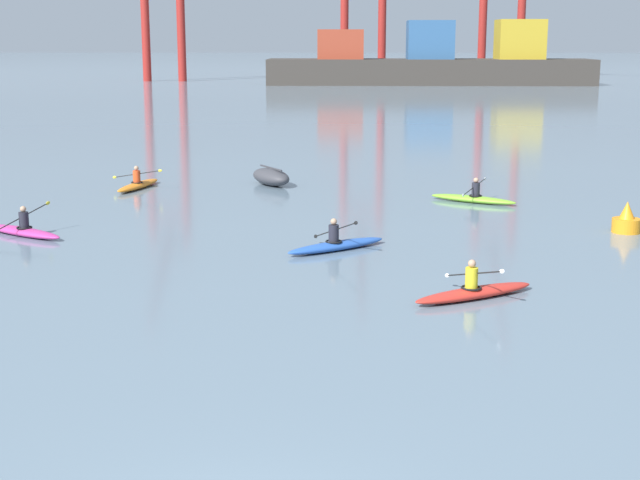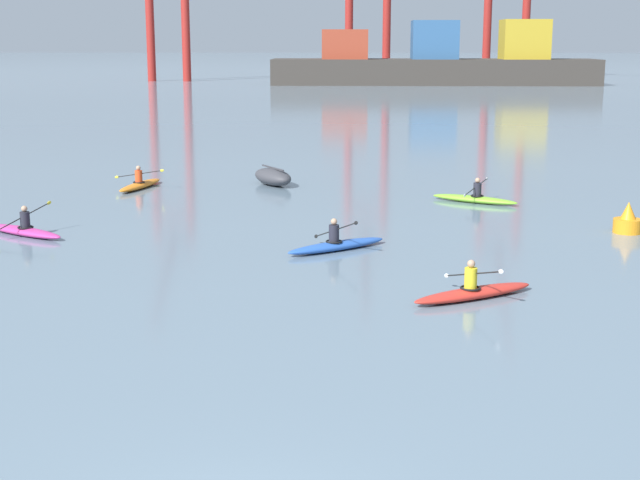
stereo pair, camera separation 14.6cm
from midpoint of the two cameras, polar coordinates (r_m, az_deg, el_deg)
The scene contains 8 objects.
container_barge at distance 126.65m, azimuth 7.19°, elevation 10.74°, with size 43.06×8.32×8.48m.
capsized_dinghy at distance 39.16m, azimuth -2.80°, elevation 3.90°, with size 2.30×2.79×0.76m.
channel_buoy at distance 31.03m, azimuth 18.51°, elevation 1.08°, with size 0.90×0.90×1.00m.
kayak_magenta at distance 30.51m, azimuth -17.60°, elevation 0.59°, with size 3.20×2.32×0.97m.
kayak_lime at distance 35.39m, azimuth 9.61°, elevation 2.55°, with size 3.24×2.23×0.95m.
kayak_orange at distance 38.97m, azimuth -10.89°, elevation 3.39°, with size 2.21×3.44×0.95m.
kayak_red at distance 22.36m, azimuth 9.58°, elevation -3.13°, with size 3.22×2.27×0.96m.
kayak_blue at distance 27.05m, azimuth 1.17°, elevation -0.27°, with size 3.07×2.53×1.06m.
Camera 2 is at (1.41, -9.53, 6.05)m, focal length 52.10 mm.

